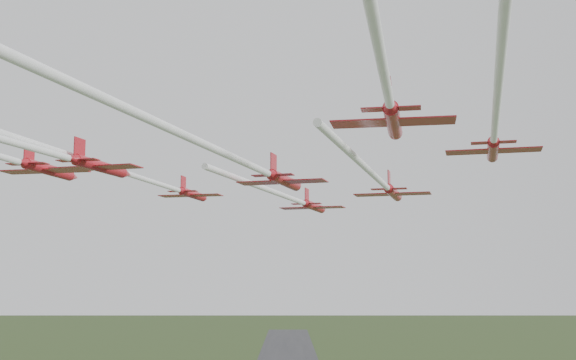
{
  "coord_description": "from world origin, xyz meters",
  "views": [
    {
      "loc": [
        0.35,
        -78.57,
        49.12
      ],
      "look_at": [
        0.31,
        1.18,
        60.16
      ],
      "focal_mm": 45.0,
      "sensor_mm": 36.0,
      "label": 1
    }
  ],
  "objects_px": {
    "jet_row2_right": "(382,183)",
    "jet_row4_right": "(383,68)",
    "jet_row2_left": "(157,183)",
    "jet_lead": "(296,200)",
    "jet_row3_mid": "(225,153)",
    "jet_row3_right": "(496,117)"
  },
  "relations": [
    {
      "from": "jet_row2_right",
      "to": "jet_row4_right",
      "type": "relative_size",
      "value": 0.72
    },
    {
      "from": "jet_row2_left",
      "to": "jet_lead",
      "type": "bearing_deg",
      "value": 56.87
    },
    {
      "from": "jet_row3_mid",
      "to": "jet_row3_right",
      "type": "height_order",
      "value": "jet_row3_right"
    },
    {
      "from": "jet_lead",
      "to": "jet_row2_right",
      "type": "bearing_deg",
      "value": -47.17
    },
    {
      "from": "jet_row3_right",
      "to": "jet_row4_right",
      "type": "bearing_deg",
      "value": -115.81
    },
    {
      "from": "jet_row2_right",
      "to": "jet_row3_mid",
      "type": "xyz_separation_m",
      "value": [
        -14.8,
        -20.06,
        -0.41
      ]
    },
    {
      "from": "jet_lead",
      "to": "jet_row3_mid",
      "type": "relative_size",
      "value": 0.71
    },
    {
      "from": "jet_row2_left",
      "to": "jet_row4_right",
      "type": "distance_m",
      "value": 41.61
    },
    {
      "from": "jet_row2_right",
      "to": "jet_row3_right",
      "type": "height_order",
      "value": "jet_row3_right"
    },
    {
      "from": "jet_row2_right",
      "to": "jet_row3_right",
      "type": "bearing_deg",
      "value": -59.03
    },
    {
      "from": "jet_row2_left",
      "to": "jet_row3_mid",
      "type": "xyz_separation_m",
      "value": [
        9.49,
        -23.39,
        -0.81
      ]
    },
    {
      "from": "jet_row4_right",
      "to": "jet_row2_right",
      "type": "bearing_deg",
      "value": 93.35
    },
    {
      "from": "jet_lead",
      "to": "jet_row3_right",
      "type": "relative_size",
      "value": 0.75
    },
    {
      "from": "jet_row2_right",
      "to": "jet_row3_mid",
      "type": "height_order",
      "value": "jet_row2_right"
    },
    {
      "from": "jet_row2_right",
      "to": "jet_row3_mid",
      "type": "distance_m",
      "value": 24.93
    },
    {
      "from": "jet_row2_left",
      "to": "jet_row3_mid",
      "type": "bearing_deg",
      "value": -54.98
    },
    {
      "from": "jet_lead",
      "to": "jet_row3_right",
      "type": "bearing_deg",
      "value": -52.43
    },
    {
      "from": "jet_lead",
      "to": "jet_row3_mid",
      "type": "distance_m",
      "value": 38.74
    },
    {
      "from": "jet_lead",
      "to": "jet_row2_left",
      "type": "bearing_deg",
      "value": -119.11
    },
    {
      "from": "jet_lead",
      "to": "jet_row4_right",
      "type": "relative_size",
      "value": 0.7
    },
    {
      "from": "jet_row4_right",
      "to": "jet_row2_left",
      "type": "bearing_deg",
      "value": 129.5
    },
    {
      "from": "jet_row3_mid",
      "to": "jet_row3_right",
      "type": "bearing_deg",
      "value": 13.01
    }
  ]
}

